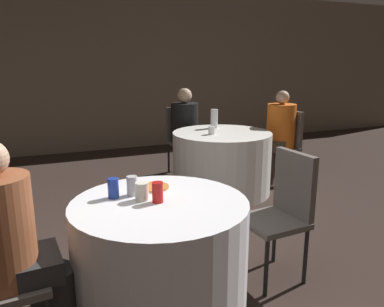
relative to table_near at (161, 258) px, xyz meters
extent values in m
plane|color=#332621|center=(-0.01, 0.15, -0.37)|extent=(16.00, 16.00, 0.00)
cube|color=gray|center=(-0.01, 4.74, 1.03)|extent=(16.00, 0.06, 2.80)
cylinder|color=silver|center=(0.00, 0.00, 0.00)|extent=(1.05, 1.05, 0.73)
cylinder|color=white|center=(1.37, 1.88, 0.00)|extent=(1.17, 1.17, 0.73)
cube|color=#59514C|center=(0.85, 0.06, 0.07)|extent=(0.43, 0.43, 0.04)
cube|color=#59514C|center=(1.02, 0.07, 0.33)|extent=(0.08, 0.38, 0.47)
cylinder|color=black|center=(0.69, -0.12, -0.16)|extent=(0.03, 0.03, 0.42)
cylinder|color=black|center=(0.66, 0.22, -0.16)|extent=(0.03, 0.03, 0.42)
cylinder|color=black|center=(1.03, -0.10, -0.16)|extent=(0.03, 0.03, 0.42)
cylinder|color=black|center=(1.00, 0.24, -0.16)|extent=(0.03, 0.03, 0.42)
cube|color=#59514C|center=(-0.84, -0.08, 0.07)|extent=(0.43, 0.43, 0.04)
cylinder|color=black|center=(-0.69, 0.11, -0.16)|extent=(0.03, 0.03, 0.42)
cube|color=#59514C|center=(1.24, 2.78, 0.07)|extent=(0.45, 0.45, 0.04)
cube|color=#59514C|center=(1.22, 2.96, 0.33)|extent=(0.38, 0.10, 0.47)
cylinder|color=black|center=(1.44, 2.63, -0.16)|extent=(0.03, 0.03, 0.42)
cylinder|color=black|center=(1.10, 2.59, -0.16)|extent=(0.03, 0.03, 0.42)
cylinder|color=black|center=(1.39, 2.97, -0.16)|extent=(0.03, 0.03, 0.42)
cylinder|color=black|center=(1.05, 2.92, -0.16)|extent=(0.03, 0.03, 0.42)
cube|color=#59514C|center=(2.27, 1.98, 0.07)|extent=(0.44, 0.44, 0.04)
cube|color=#59514C|center=(2.44, 2.00, 0.33)|extent=(0.09, 0.38, 0.47)
cylinder|color=black|center=(2.11, 1.79, -0.16)|extent=(0.03, 0.03, 0.42)
cylinder|color=black|center=(2.08, 2.13, -0.16)|extent=(0.03, 0.03, 0.42)
cylinder|color=black|center=(2.45, 1.83, -0.16)|extent=(0.03, 0.03, 0.42)
cylinder|color=black|center=(2.42, 2.17, -0.16)|extent=(0.03, 0.03, 0.42)
cylinder|color=#4C4238|center=(2.05, 1.96, -0.14)|extent=(0.24, 0.24, 0.46)
cube|color=#4C4238|center=(2.16, 1.97, 0.14)|extent=(0.36, 0.38, 0.12)
cylinder|color=orange|center=(2.27, 1.98, 0.37)|extent=(0.36, 0.36, 0.56)
sphere|color=#DBB293|center=(2.27, 1.98, 0.74)|extent=(0.17, 0.17, 0.17)
cube|color=#282828|center=(-0.73, -0.07, 0.14)|extent=(0.35, 0.35, 0.12)
cylinder|color=#282828|center=(1.27, 2.56, -0.14)|extent=(0.24, 0.24, 0.46)
cube|color=#282828|center=(1.26, 2.67, 0.14)|extent=(0.40, 0.37, 0.12)
cylinder|color=black|center=(1.24, 2.78, 0.36)|extent=(0.38, 0.38, 0.54)
sphere|color=#DBB293|center=(1.24, 2.78, 0.73)|extent=(0.20, 0.20, 0.20)
cylinder|color=white|center=(0.04, 0.24, 0.37)|extent=(0.21, 0.21, 0.01)
cylinder|color=orange|center=(0.04, 0.24, 0.38)|extent=(0.20, 0.20, 0.01)
cylinder|color=red|center=(-0.01, 0.00, 0.43)|extent=(0.07, 0.07, 0.12)
cylinder|color=#1E38A5|center=(-0.24, 0.17, 0.43)|extent=(0.07, 0.07, 0.12)
cylinder|color=silver|center=(-0.12, 0.17, 0.43)|extent=(0.07, 0.07, 0.12)
cylinder|color=silver|center=(-0.09, 0.07, 0.42)|extent=(0.08, 0.08, 0.11)
cylinder|color=white|center=(1.41, 2.19, 0.48)|extent=(0.09, 0.09, 0.24)
cylinder|color=white|center=(1.20, 1.82, 0.41)|extent=(0.07, 0.07, 0.09)
camera|label=1|loc=(-0.61, -1.99, 1.16)|focal=35.00mm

